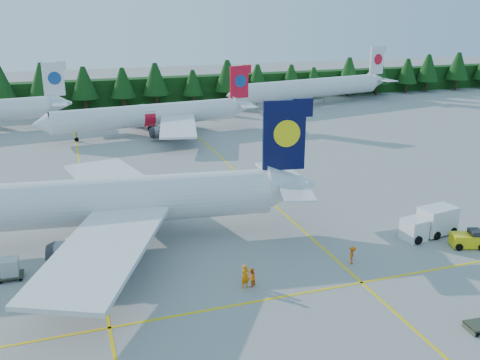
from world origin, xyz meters
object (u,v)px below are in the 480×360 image
object	(u,v)px
service_truck	(429,223)
airliner_navy	(62,205)
airliner_red	(144,116)
baggage_tug	(469,239)

from	to	relation	value
service_truck	airliner_navy	bearing A→B (deg)	155.73
airliner_red	baggage_tug	world-z (taller)	airliner_red
airliner_red	airliner_navy	bearing A→B (deg)	-114.62
service_truck	baggage_tug	bearing A→B (deg)	-68.09
airliner_red	baggage_tug	distance (m)	59.18
airliner_navy	baggage_tug	size ratio (longest dim) A/B	13.47
airliner_navy	service_truck	xyz separation A→B (m)	(33.54, -9.49, -2.51)
airliner_navy	airliner_red	world-z (taller)	airliner_navy
airliner_navy	airliner_red	size ratio (longest dim) A/B	1.17
airliner_navy	airliner_red	bearing A→B (deg)	79.09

